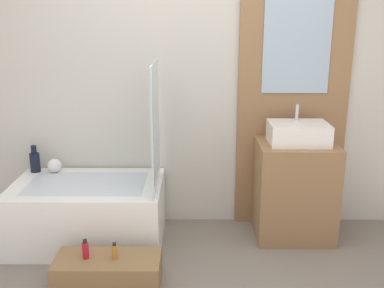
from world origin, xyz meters
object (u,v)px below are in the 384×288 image
object	(u,v)px
bathtub	(89,212)
vase_round_light	(55,166)
wooden_step_bench	(108,271)
bottle_soap_secondary	(115,251)
vase_tall_dark	(35,161)
sink	(298,133)
bottle_soap_primary	(85,250)

from	to	relation	value
bathtub	vase_round_light	world-z (taller)	vase_round_light
bathtub	vase_round_light	bearing A→B (deg)	141.32
bathtub	wooden_step_bench	size ratio (longest dim) A/B	1.65
bathtub	wooden_step_bench	xyz separation A→B (m)	(0.26, -0.61, -0.14)
bottle_soap_secondary	vase_tall_dark	bearing A→B (deg)	131.94
wooden_step_bench	vase_tall_dark	xyz separation A→B (m)	(-0.74, 0.88, 0.47)
bathtub	bottle_soap_secondary	xyz separation A→B (m)	(0.31, -0.61, 0.00)
wooden_step_bench	sink	distance (m)	1.71
wooden_step_bench	vase_round_light	world-z (taller)	vase_round_light
bottle_soap_primary	vase_round_light	bearing A→B (deg)	116.82
vase_tall_dark	vase_round_light	world-z (taller)	vase_tall_dark
sink	wooden_step_bench	bearing A→B (deg)	-152.41
bathtub	vase_round_light	xyz separation A→B (m)	(-0.32, 0.25, 0.29)
wooden_step_bench	bottle_soap_secondary	xyz separation A→B (m)	(0.05, -0.00, 0.15)
wooden_step_bench	vase_round_light	bearing A→B (deg)	123.66
wooden_step_bench	bottle_soap_secondary	bearing A→B (deg)	-0.00
sink	vase_tall_dark	world-z (taller)	sink
bathtub	bottle_soap_primary	distance (m)	0.62
bottle_soap_secondary	sink	bearing A→B (deg)	28.51
vase_tall_dark	sink	bearing A→B (deg)	-4.56
wooden_step_bench	sink	xyz separation A→B (m)	(1.36, 0.71, 0.76)
vase_tall_dark	bathtub	bearing A→B (deg)	-29.39
wooden_step_bench	bottle_soap_primary	size ratio (longest dim) A/B	5.16
vase_round_light	bottle_soap_secondary	bearing A→B (deg)	-54.01
wooden_step_bench	sink	bearing A→B (deg)	27.59
sink	bottle_soap_secondary	xyz separation A→B (m)	(-1.31, -0.71, -0.61)
bathtub	bottle_soap_primary	size ratio (longest dim) A/B	8.53
bathtub	bottle_soap_secondary	size ratio (longest dim) A/B	10.19
wooden_step_bench	vase_round_light	distance (m)	1.12
sink	vase_tall_dark	xyz separation A→B (m)	(-2.10, 0.17, -0.28)
bottle_soap_primary	wooden_step_bench	bearing A→B (deg)	-0.00
bottle_soap_primary	vase_tall_dark	bearing A→B (deg)	124.29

